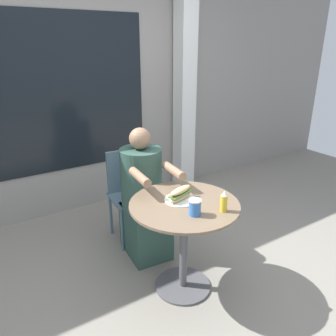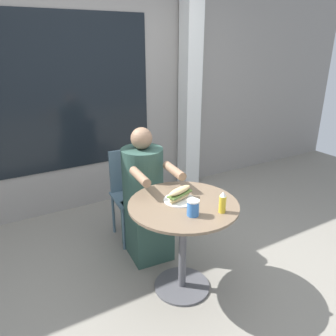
{
  "view_description": "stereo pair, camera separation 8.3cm",
  "coord_description": "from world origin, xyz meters",
  "views": [
    {
      "loc": [
        -1.23,
        -1.73,
        1.83
      ],
      "look_at": [
        0.0,
        0.22,
        0.95
      ],
      "focal_mm": 35.0,
      "sensor_mm": 36.0,
      "label": 1
    },
    {
      "loc": [
        -1.16,
        -1.77,
        1.83
      ],
      "look_at": [
        0.0,
        0.22,
        0.95
      ],
      "focal_mm": 35.0,
      "sensor_mm": 36.0,
      "label": 2
    }
  ],
  "objects": [
    {
      "name": "drink_cup",
      "position": [
        -0.04,
        -0.18,
        0.8
      ],
      "size": [
        0.09,
        0.09,
        0.11
      ],
      "color": "#336BB7",
      "rests_on": "cafe_table"
    },
    {
      "name": "condiment_bottle",
      "position": [
        0.16,
        -0.24,
        0.82
      ],
      "size": [
        0.05,
        0.05,
        0.15
      ],
      "color": "gold",
      "rests_on": "cafe_table"
    },
    {
      "name": "storefront_wall",
      "position": [
        -0.0,
        1.81,
        1.4
      ],
      "size": [
        8.0,
        0.09,
        2.8
      ],
      "color": "gray",
      "rests_on": "ground_plane"
    },
    {
      "name": "sandwich_on_plate",
      "position": [
        -0.0,
        0.05,
        0.79
      ],
      "size": [
        0.24,
        0.24,
        0.1
      ],
      "rotation": [
        0.0,
        0.0,
        0.31
      ],
      "color": "white",
      "rests_on": "cafe_table"
    },
    {
      "name": "lattice_pillar",
      "position": [
        1.14,
        1.65,
        1.2
      ],
      "size": [
        0.21,
        0.21,
        2.4
      ],
      "color": "silver",
      "rests_on": "ground_plane"
    },
    {
      "name": "seated_diner",
      "position": [
        -0.02,
        0.6,
        0.51
      ],
      "size": [
        0.4,
        0.67,
        1.17
      ],
      "rotation": [
        0.0,
        0.0,
        3.06
      ],
      "color": "#2D4C42",
      "rests_on": "ground_plane"
    },
    {
      "name": "cafe_table",
      "position": [
        0.0,
        0.0,
        0.55
      ],
      "size": [
        0.8,
        0.8,
        0.75
      ],
      "color": "brown",
      "rests_on": "ground_plane"
    },
    {
      "name": "ground_plane",
      "position": [
        0.0,
        0.0,
        0.0
      ],
      "size": [
        8.0,
        8.0,
        0.0
      ],
      "primitive_type": "plane",
      "color": "gray"
    },
    {
      "name": "diner_chair",
      "position": [
        -0.01,
        0.95,
        0.52
      ],
      "size": [
        0.41,
        0.41,
        0.87
      ],
      "rotation": [
        0.0,
        0.0,
        3.06
      ],
      "color": "slate",
      "rests_on": "ground_plane"
    }
  ]
}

